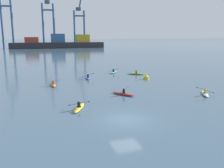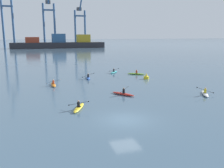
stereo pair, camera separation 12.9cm
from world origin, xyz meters
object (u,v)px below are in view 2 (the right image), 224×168
at_px(channel_buoy, 146,77).
at_px(kayak_blue, 88,78).
at_px(kayak_red, 123,94).
at_px(container_barge, 60,43).
at_px(kayak_lime, 136,74).
at_px(gantry_crane_east_mid, 80,20).
at_px(kayak_yellow, 79,107).
at_px(kayak_orange, 53,84).
at_px(kayak_teal, 114,72).
at_px(kayak_white, 205,93).
at_px(gantry_crane_west, 7,15).
at_px(gantry_crane_west_mid, 49,18).

relative_size(channel_buoy, kayak_blue, 0.29).
distance_m(channel_buoy, kayak_red, 12.22).
xyz_separation_m(container_barge, kayak_lime, (3.62, -101.23, -2.43)).
relative_size(gantry_crane_east_mid, kayak_red, 11.36).
bearing_deg(kayak_yellow, gantry_crane_east_mid, 79.07).
height_order(kayak_blue, kayak_orange, kayak_blue).
distance_m(gantry_crane_east_mid, kayak_teal, 113.95).
xyz_separation_m(channel_buoy, kayak_red, (-7.80, -9.41, -0.19)).
bearing_deg(kayak_orange, kayak_lime, 19.41).
height_order(gantry_crane_east_mid, kayak_white, gantry_crane_east_mid).
bearing_deg(gantry_crane_west, gantry_crane_west_mid, 6.68).
relative_size(channel_buoy, kayak_yellow, 0.30).
xyz_separation_m(gantry_crane_west, kayak_blue, (21.23, -110.86, -18.31)).
distance_m(container_barge, gantry_crane_east_mid, 24.58).
bearing_deg(kayak_white, container_barge, 92.66).
bearing_deg(container_barge, kayak_white, -87.34).
bearing_deg(kayak_white, gantry_crane_west, 104.51).
height_order(kayak_blue, kayak_white, kayak_blue).
bearing_deg(kayak_lime, gantry_crane_east_mid, 84.38).
height_order(kayak_blue, kayak_red, kayak_blue).
bearing_deg(kayak_white, kayak_yellow, -176.48).
xyz_separation_m(kayak_teal, kayak_yellow, (-11.04, -21.68, 0.00)).
bearing_deg(gantry_crane_west_mid, gantry_crane_west, -173.32).
bearing_deg(kayak_yellow, kayak_orange, 96.72).
relative_size(channel_buoy, kayak_lime, 0.32).
height_order(kayak_blue, kayak_yellow, kayak_blue).
distance_m(kayak_teal, kayak_lime, 4.70).
bearing_deg(gantry_crane_east_mid, kayak_red, -98.51).
relative_size(gantry_crane_west, channel_buoy, 36.47).
bearing_deg(kayak_yellow, kayak_lime, 51.93).
bearing_deg(kayak_orange, kayak_white, -33.51).
relative_size(kayak_blue, kayak_red, 1.09).
distance_m(kayak_white, kayak_red, 10.40).
height_order(container_barge, gantry_crane_east_mid, gantry_crane_east_mid).
bearing_deg(gantry_crane_east_mid, kayak_white, -94.07).
bearing_deg(kayak_orange, gantry_crane_west, 97.42).
xyz_separation_m(gantry_crane_west_mid, kayak_white, (9.97, -129.46, -17.24)).
relative_size(gantry_crane_west, gantry_crane_east_mid, 1.02).
xyz_separation_m(channel_buoy, kayak_teal, (-3.18, 8.12, -0.19)).
xyz_separation_m(gantry_crane_west_mid, kayak_yellow, (-6.36, -130.47, -17.24)).
height_order(container_barge, channel_buoy, container_barge).
bearing_deg(kayak_orange, kayak_red, -47.54).
bearing_deg(kayak_lime, container_barge, 92.05).
bearing_deg(gantry_crane_east_mid, gantry_crane_west_mid, -171.10).
distance_m(gantry_crane_west, kayak_lime, 115.11).
bearing_deg(gantry_crane_east_mid, kayak_orange, -102.74).
distance_m(gantry_crane_east_mid, kayak_yellow, 136.93).
bearing_deg(kayak_red, kayak_orange, 132.46).
height_order(container_barge, gantry_crane_west_mid, gantry_crane_west_mid).
xyz_separation_m(kayak_blue, kayak_teal, (6.30, 4.75, 0.00)).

